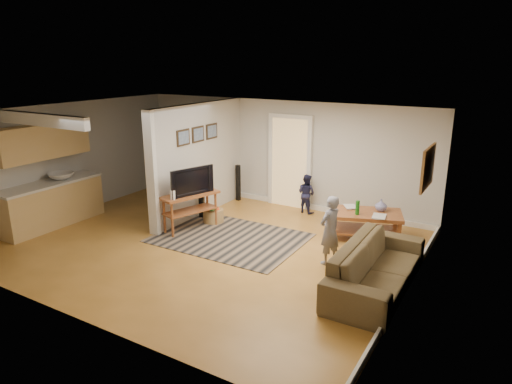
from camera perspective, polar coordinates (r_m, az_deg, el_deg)
ground at (r=8.85m, az=-6.25°, el=-6.50°), size 7.50×7.50×0.00m
room_shell at (r=9.38m, az=-10.20°, el=3.99°), size 7.54×6.02×2.52m
area_rug at (r=9.09m, az=-3.29°, el=-5.75°), size 2.85×2.10×0.01m
sofa at (r=7.47m, az=14.66°, el=-11.50°), size 0.98×2.46×0.72m
coffee_table at (r=9.21m, az=13.64°, el=-3.15°), size 1.57×1.22×0.82m
tv_console at (r=9.40m, az=-8.24°, el=-0.65°), size 0.82×1.30×1.05m
speaker_left at (r=10.14m, az=-6.84°, el=-0.28°), size 0.14×0.14×1.08m
speaker_right at (r=11.35m, az=-2.25°, el=1.16°), size 0.11×0.11×0.90m
toy_basket at (r=9.94m, az=-5.35°, el=-2.87°), size 0.44×0.44×0.40m
child at (r=8.14m, az=9.01°, el=-8.73°), size 0.42×0.52×1.22m
toddler at (r=10.63m, az=6.23°, el=-2.53°), size 0.50×0.43×0.90m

